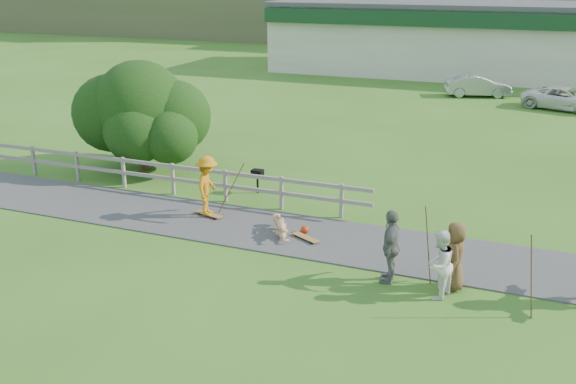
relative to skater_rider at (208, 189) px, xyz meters
name	(u,v)px	position (x,y,z in m)	size (l,w,h in m)	color
ground	(237,248)	(1.85, -1.82, -0.93)	(260.00, 260.00, 0.00)	#33611B
path	(259,228)	(1.85, -0.32, -0.91)	(34.00, 3.00, 0.04)	#323234
fence	(157,172)	(-2.77, 1.48, -0.21)	(15.05, 0.10, 1.10)	slate
strip_mall	(498,39)	(5.85, 33.12, 1.65)	(32.50, 10.75, 5.10)	beige
skater_rider	(208,189)	(0.00, 0.00, 0.00)	(1.21, 0.69, 1.87)	#BF7612
skater_fallen	(281,226)	(2.64, -0.51, -0.65)	(1.56, 0.37, 0.57)	tan
spectator_a	(439,265)	(7.45, -2.59, -0.10)	(0.81, 0.63, 1.67)	silver
spectator_b	(391,246)	(6.22, -2.20, 0.01)	(1.10, 0.46, 1.88)	slate
spectator_c	(455,256)	(7.72, -2.01, -0.09)	(0.83, 0.54, 1.69)	brown
car_silver	(478,86)	(5.56, 23.91, -0.30)	(1.34, 3.85, 1.27)	#A2A3AA
car_white	(565,99)	(10.43, 21.60, -0.31)	(2.05, 4.46, 1.24)	silver
tree	(142,128)	(-4.74, 3.63, 0.69)	(5.62, 5.62, 3.26)	black
bbq	(258,181)	(0.48, 2.66, -0.51)	(0.39, 0.29, 0.84)	black
longboard_rider	(209,215)	(0.00, 0.00, -0.88)	(0.99, 0.24, 0.11)	brown
longboard_fallen	(306,239)	(3.44, -0.61, -0.88)	(0.94, 0.23, 0.10)	brown
helmet	(305,230)	(3.24, -0.16, -0.81)	(0.25, 0.25, 0.25)	#A2270D
pole_rider	(231,185)	(0.60, 0.40, 0.07)	(0.03, 0.03, 2.00)	#503820
pole_spec_left	(428,245)	(7.07, -1.96, 0.07)	(0.03, 0.03, 2.01)	#503820
pole_spec_right	(531,277)	(9.45, -2.78, 0.05)	(0.03, 0.03, 1.97)	#503820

